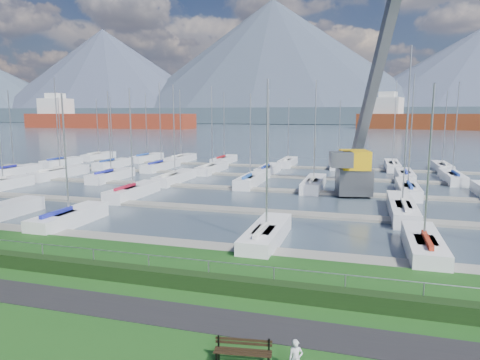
% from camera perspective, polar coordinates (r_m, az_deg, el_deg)
% --- Properties ---
extents(path, '(160.00, 2.00, 0.04)m').
position_cam_1_polar(path, '(18.35, -13.72, -16.40)').
color(path, black).
rests_on(path, grass).
extents(water, '(800.00, 540.00, 0.20)m').
position_cam_1_polar(water, '(277.55, 14.51, 6.93)').
color(water, '#3D4B59').
extents(hedge, '(80.00, 0.70, 0.70)m').
position_cam_1_polar(hedge, '(20.32, -10.03, -12.68)').
color(hedge, black).
rests_on(hedge, grass).
extents(fence, '(80.00, 0.04, 0.04)m').
position_cam_1_polar(fence, '(20.36, -9.59, -10.07)').
color(fence, gray).
rests_on(fence, grass).
extents(foothill, '(900.00, 80.00, 12.00)m').
position_cam_1_polar(foothill, '(347.41, 14.92, 8.31)').
color(foothill, '#3A4956').
rests_on(foothill, water).
extents(mountains, '(1190.00, 360.00, 115.00)m').
position_cam_1_polar(mountains, '(423.71, 16.42, 13.81)').
color(mountains, '#404D5E').
rests_on(mountains, water).
extents(docks, '(90.00, 41.60, 0.25)m').
position_cam_1_polar(docks, '(44.84, 4.99, -1.41)').
color(docks, gray).
rests_on(docks, water).
extents(bench_right, '(1.84, 0.67, 0.85)m').
position_cam_1_polar(bench_right, '(14.35, 0.41, -21.95)').
color(bench_right, black).
rests_on(bench_right, grass).
extents(person, '(0.50, 0.41, 1.19)m').
position_cam_1_polar(person, '(14.00, 7.45, -22.04)').
color(person, silver).
rests_on(person, grass).
extents(crane, '(6.72, 13.18, 22.35)m').
position_cam_1_polar(crane, '(44.23, 15.76, 5.39)').
color(crane, '#515458').
rests_on(crane, water).
extents(cargo_ship_west, '(97.97, 20.23, 21.50)m').
position_cam_1_polar(cargo_ship_west, '(250.51, -18.01, 7.50)').
color(cargo_ship_west, maroon).
rests_on(cargo_ship_west, water).
extents(cargo_ship_mid, '(94.29, 41.79, 21.50)m').
position_cam_1_polar(cargo_ship_mid, '(238.65, 25.60, 7.03)').
color(cargo_ship_mid, maroon).
rests_on(cargo_ship_mid, water).
extents(sailboat_fleet, '(74.37, 49.73, 13.41)m').
position_cam_1_polar(sailboat_fleet, '(49.18, 4.07, 6.14)').
color(sailboat_fleet, navy).
rests_on(sailboat_fleet, water).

